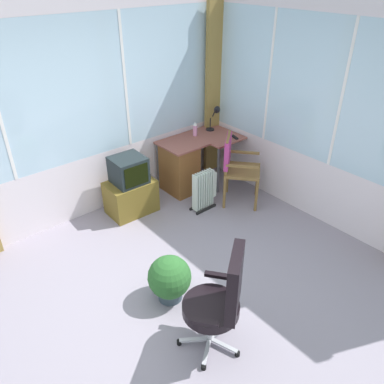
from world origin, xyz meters
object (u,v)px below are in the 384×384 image
at_px(tv_remote, 235,137).
at_px(desk, 181,165).
at_px(space_heater, 205,190).
at_px(desk_lamp, 216,115).
at_px(spray_bottle, 195,129).
at_px(potted_plant, 170,278).
at_px(office_chair, 221,298).
at_px(tv_on_stand, 130,188).
at_px(wooden_armchair, 234,161).

bearing_deg(tv_remote, desk, 169.60).
bearing_deg(space_heater, desk_lamp, 39.17).
bearing_deg(tv_remote, spray_bottle, 146.71).
relative_size(desk_lamp, spray_bottle, 1.74).
bearing_deg(spray_bottle, space_heater, -120.99).
xyz_separation_m(desk, potted_plant, (-1.48, -1.66, -0.14)).
relative_size(desk_lamp, office_chair, 0.35).
xyz_separation_m(spray_bottle, office_chair, (-1.82, -2.48, -0.28)).
xyz_separation_m(desk_lamp, tv_on_stand, (-1.65, -0.09, -0.63)).
bearing_deg(tv_remote, space_heater, -146.95).
relative_size(desk_lamp, space_heater, 0.65).
distance_m(desk_lamp, tv_remote, 0.47).
height_order(tv_remote, space_heater, tv_remote).
xyz_separation_m(desk, desk_lamp, (0.74, 0.05, 0.60)).
bearing_deg(desk_lamp, tv_on_stand, -177.04).
xyz_separation_m(desk, space_heater, (-0.08, -0.61, -0.11)).
relative_size(spray_bottle, tv_on_stand, 0.26).
relative_size(tv_remote, wooden_armchair, 0.15).
xyz_separation_m(desk, office_chair, (-1.48, -2.39, 0.18)).
bearing_deg(potted_plant, space_heater, 36.68).
relative_size(desk, tv_remote, 7.83).
xyz_separation_m(space_heater, potted_plant, (-1.40, -1.04, -0.02)).
xyz_separation_m(spray_bottle, potted_plant, (-1.82, -1.74, -0.59)).
height_order(spray_bottle, space_heater, spray_bottle).
relative_size(office_chair, space_heater, 1.86).
xyz_separation_m(desk_lamp, wooden_armchair, (-0.38, -0.78, -0.36)).
height_order(wooden_armchair, potted_plant, wooden_armchair).
bearing_deg(desk, office_chair, -121.74).
distance_m(spray_bottle, potted_plant, 2.59).
relative_size(spray_bottle, space_heater, 0.38).
distance_m(tv_remote, tv_on_stand, 1.72).
distance_m(tv_remote, wooden_armchair, 0.54).
bearing_deg(tv_on_stand, tv_remote, -11.18).
height_order(spray_bottle, potted_plant, spray_bottle).
height_order(desk, office_chair, office_chair).
relative_size(desk_lamp, potted_plant, 0.74).
xyz_separation_m(tv_remote, spray_bottle, (-0.39, 0.45, 0.09)).
xyz_separation_m(wooden_armchair, potted_plant, (-1.83, -0.93, -0.37)).
bearing_deg(potted_plant, desk_lamp, 37.62).
height_order(office_chair, space_heater, office_chair).
bearing_deg(potted_plant, wooden_armchair, 26.93).
xyz_separation_m(spray_bottle, space_heater, (-0.42, -0.70, -0.57)).
height_order(desk, wooden_armchair, wooden_armchair).
relative_size(desk, spray_bottle, 5.44).
height_order(desk_lamp, tv_on_stand, desk_lamp).
height_order(wooden_armchair, tv_on_stand, wooden_armchair).
bearing_deg(desk_lamp, potted_plant, -142.38).
bearing_deg(office_chair, potted_plant, 89.98).
height_order(desk, spray_bottle, spray_bottle).
height_order(space_heater, potted_plant, space_heater).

